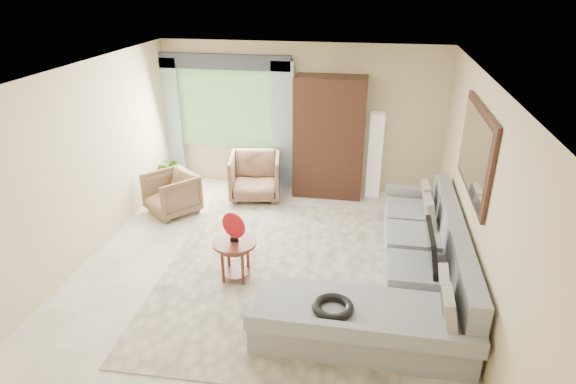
% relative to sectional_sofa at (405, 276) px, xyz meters
% --- Properties ---
extents(ground, '(6.00, 6.00, 0.00)m').
position_rel_sectional_sofa_xyz_m(ground, '(-1.78, 0.18, -0.28)').
color(ground, silver).
rests_on(ground, ground).
extents(area_rug, '(3.11, 4.08, 0.02)m').
position_rel_sectional_sofa_xyz_m(area_rug, '(-1.60, 0.25, -0.27)').
color(area_rug, beige).
rests_on(area_rug, ground).
extents(sectional_sofa, '(2.30, 3.46, 0.90)m').
position_rel_sectional_sofa_xyz_m(sectional_sofa, '(0.00, 0.00, 0.00)').
color(sectional_sofa, '#9A9CA2').
rests_on(sectional_sofa, ground).
extents(tv_screen, '(0.14, 0.74, 0.48)m').
position_rel_sectional_sofa_xyz_m(tv_screen, '(0.27, -0.00, 0.44)').
color(tv_screen, black).
rests_on(tv_screen, sectional_sofa).
extents(garden_hose, '(0.43, 0.43, 0.09)m').
position_rel_sectional_sofa_xyz_m(garden_hose, '(-0.78, -1.08, 0.26)').
color(garden_hose, black).
rests_on(garden_hose, sectional_sofa).
extents(coffee_table, '(0.56, 0.56, 0.56)m').
position_rel_sectional_sofa_xyz_m(coffee_table, '(-2.12, -0.01, 0.01)').
color(coffee_table, '#4C2314').
rests_on(coffee_table, ground).
extents(red_disc, '(0.33, 0.15, 0.34)m').
position_rel_sectional_sofa_xyz_m(red_disc, '(-2.12, -0.01, 0.51)').
color(red_disc, '#B4121A').
rests_on(red_disc, coffee_table).
extents(armchair_left, '(1.04, 1.05, 0.68)m').
position_rel_sectional_sofa_xyz_m(armchair_left, '(-3.68, 1.66, 0.06)').
color(armchair_left, brown).
rests_on(armchair_left, ground).
extents(armchair_right, '(0.99, 1.01, 0.80)m').
position_rel_sectional_sofa_xyz_m(armchair_right, '(-2.47, 2.49, 0.11)').
color(armchair_right, '#826347').
rests_on(armchair_right, ground).
extents(potted_plant, '(0.56, 0.50, 0.59)m').
position_rel_sectional_sofa_xyz_m(potted_plant, '(-4.09, 2.66, 0.01)').
color(potted_plant, '#999999').
rests_on(potted_plant, ground).
extents(armoire, '(1.20, 0.55, 2.10)m').
position_rel_sectional_sofa_xyz_m(armoire, '(-1.23, 2.90, 0.77)').
color(armoire, black).
rests_on(armoire, ground).
extents(floor_lamp, '(0.24, 0.24, 1.50)m').
position_rel_sectional_sofa_xyz_m(floor_lamp, '(-0.43, 2.96, 0.47)').
color(floor_lamp, silver).
rests_on(floor_lamp, ground).
extents(window, '(1.80, 0.04, 1.40)m').
position_rel_sectional_sofa_xyz_m(window, '(-3.13, 3.15, 1.12)').
color(window, '#669E59').
rests_on(window, wall_back).
extents(curtain_left, '(0.40, 0.08, 2.30)m').
position_rel_sectional_sofa_xyz_m(curtain_left, '(-4.18, 3.06, 0.87)').
color(curtain_left, '#9EB7CC').
rests_on(curtain_left, ground).
extents(curtain_right, '(0.40, 0.08, 2.30)m').
position_rel_sectional_sofa_xyz_m(curtain_right, '(-2.08, 3.06, 0.87)').
color(curtain_right, '#9EB7CC').
rests_on(curtain_right, ground).
extents(valance, '(2.40, 0.12, 0.26)m').
position_rel_sectional_sofa_xyz_m(valance, '(-3.13, 3.08, 1.97)').
color(valance, '#1E232D').
rests_on(valance, wall_back).
extents(wall_mirror, '(0.05, 1.70, 1.05)m').
position_rel_sectional_sofa_xyz_m(wall_mirror, '(0.68, 0.53, 1.47)').
color(wall_mirror, black).
rests_on(wall_mirror, wall_right).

